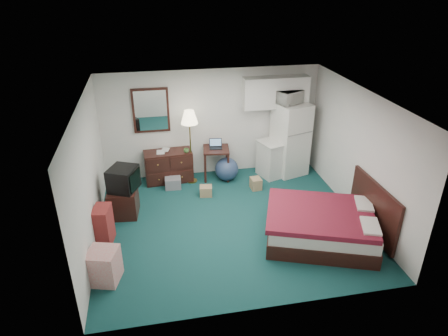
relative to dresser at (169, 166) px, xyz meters
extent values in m
cube|color=#0F3D42|center=(1.05, -1.98, -0.37)|extent=(5.00, 4.50, 0.01)
cube|color=silver|center=(1.05, -1.98, 2.13)|extent=(5.00, 4.50, 0.01)
cube|color=silver|center=(1.05, 0.27, 0.88)|extent=(5.00, 0.01, 2.50)
cube|color=silver|center=(1.05, -4.23, 0.88)|extent=(5.00, 0.01, 2.50)
cube|color=silver|center=(-1.45, -1.98, 0.88)|extent=(0.01, 4.50, 2.50)
cube|color=silver|center=(3.55, -1.98, 0.88)|extent=(0.01, 4.50, 2.50)
sphere|color=navy|center=(1.32, -0.22, -0.09)|extent=(0.61, 0.61, 0.54)
imported|color=silver|center=(2.77, -0.09, 1.54)|extent=(0.63, 0.53, 0.37)
imported|color=tan|center=(-0.25, -0.02, 0.49)|extent=(0.18, 0.03, 0.24)
imported|color=tan|center=(-0.13, 0.11, 0.48)|extent=(0.17, 0.07, 0.23)
imported|color=#4E813D|center=(0.41, -0.12, 0.42)|extent=(0.12, 0.10, 0.12)
camera|label=1|loc=(-0.31, -8.34, 4.06)|focal=32.00mm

